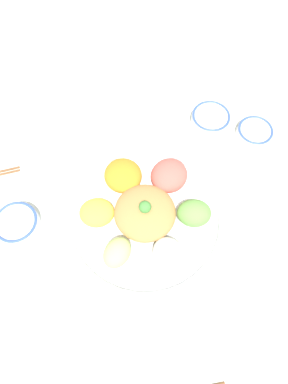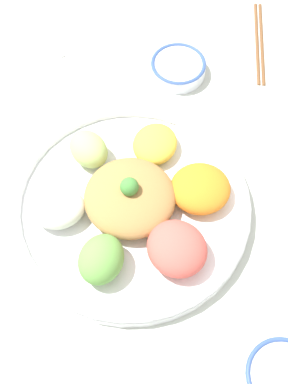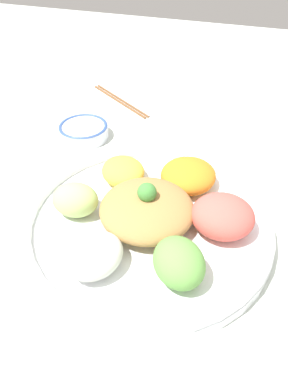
# 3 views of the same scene
# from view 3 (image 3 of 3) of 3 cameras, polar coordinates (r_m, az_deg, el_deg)

# --- Properties ---
(ground_plane) EXTENTS (2.40, 2.40, 0.00)m
(ground_plane) POSITION_cam_3_polar(r_m,az_deg,el_deg) (0.63, -1.54, -6.40)
(ground_plane) COLOR silver
(salad_platter) EXTENTS (0.41, 0.41, 0.10)m
(salad_platter) POSITION_cam_3_polar(r_m,az_deg,el_deg) (0.61, 0.87, -4.02)
(salad_platter) COLOR white
(salad_platter) RESTS_ON ground_plane
(rice_bowl_blue) EXTENTS (0.11, 0.11, 0.03)m
(rice_bowl_blue) POSITION_cam_3_polar(r_m,az_deg,el_deg) (0.86, -9.18, 9.24)
(rice_bowl_blue) COLOR white
(rice_bowl_blue) RESTS_ON ground_plane
(chopsticks_pair_near) EXTENTS (0.14, 0.20, 0.01)m
(chopsticks_pair_near) POSITION_cam_3_polar(r_m,az_deg,el_deg) (1.02, -3.63, 13.82)
(chopsticks_pair_near) COLOR brown
(chopsticks_pair_near) RESTS_ON ground_plane
(serving_spoon_extra) EXTENTS (0.12, 0.10, 0.01)m
(serving_spoon_extra) POSITION_cam_3_polar(r_m,az_deg,el_deg) (0.93, 8.63, 10.72)
(serving_spoon_extra) COLOR white
(serving_spoon_extra) RESTS_ON ground_plane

